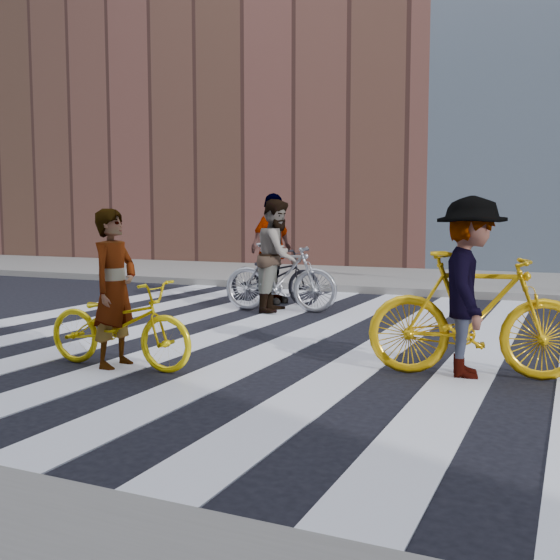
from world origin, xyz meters
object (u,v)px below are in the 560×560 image
Objects in this scene: rider_right at (470,287)px; rider_rear at (272,249)px; bike_dark_rear at (275,276)px; rider_mid at (278,256)px; bike_yellow_left at (119,324)px; bike_yellow_right at (475,315)px; bike_silver_mid at (280,277)px; rider_left at (114,289)px.

rider_rear is at bearing 33.54° from rider_right.
rider_rear is (-0.05, 0.00, 0.48)m from bike_dark_rear.
bike_dark_rear is 1.08m from rider_mid.
bike_yellow_right is (3.37, 1.08, 0.16)m from bike_yellow_left.
rider_mid is at bearing 36.57° from rider_right.
bike_silver_mid is at bearing -99.60° from rider_mid.
rider_mid reaches higher than rider_left.
rider_mid is at bearing -143.45° from bike_dark_rear.
bike_yellow_left is 0.37m from rider_left.
bike_yellow_left is at bearing 97.13° from rider_right.
bike_silver_mid is at bearing 0.84° from bike_yellow_left.
rider_rear reaches higher than rider_left.
rider_left is 4.29m from rider_mid.
bike_dark_rear is 5.70m from rider_right.
rider_mid reaches higher than bike_dark_rear.
bike_silver_mid is 1.02m from bike_dark_rear.
bike_yellow_left is 5.20m from bike_dark_rear.
rider_mid is (-0.05, 0.00, 0.35)m from bike_silver_mid.
bike_dark_rear is at bearing 5.67° from rider_left.
bike_silver_mid is 0.35m from rider_mid.
rider_left is at bearing -164.66° from bike_dark_rear.
bike_yellow_right is 1.16× the size of rider_right.
rider_right reaches higher than bike_yellow_left.
bike_yellow_right is at bearing -73.31° from rider_left.
bike_yellow_left is 4.31m from rider_mid.
rider_left is 3.54m from rider_right.
rider_right is (3.96, -4.08, 0.38)m from bike_dark_rear.
bike_silver_mid reaches higher than bike_yellow_left.
bike_silver_mid is 0.95× the size of rider_rear.
bike_dark_rear is at bearing 6.21° from bike_yellow_left.
rider_rear reaches higher than rider_right.
bike_dark_rear is 0.49m from rider_rear.
bike_yellow_left is at bearing 172.13° from bike_silver_mid.
rider_rear reaches higher than bike_yellow_left.
bike_yellow_left is 3.54m from bike_yellow_right.
bike_dark_rear is 1.08× the size of rider_right.
rider_rear reaches higher than bike_dark_rear.
bike_yellow_left is at bearing 172.80° from rider_mid.
rider_rear reaches higher than bike_yellow_right.
rider_mid reaches higher than rider_right.
rider_right is 5.72m from rider_rear.
bike_silver_mid is 1.13m from rider_rear.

